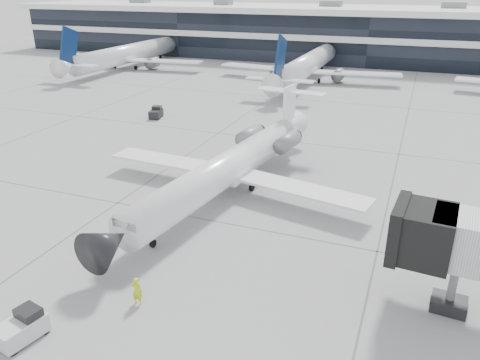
% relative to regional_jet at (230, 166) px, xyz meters
% --- Properties ---
extents(ground, '(220.00, 220.00, 0.00)m').
position_rel_regional_jet_xyz_m(ground, '(2.48, -5.22, -2.31)').
color(ground, gray).
rests_on(ground, ground).
extents(terminal, '(170.00, 22.00, 10.00)m').
position_rel_regional_jet_xyz_m(terminal, '(2.48, 76.78, 2.69)').
color(terminal, black).
rests_on(terminal, ground).
extents(bg_jet_left, '(32.00, 40.00, 9.60)m').
position_rel_regional_jet_xyz_m(bg_jet_left, '(-42.52, 49.78, -2.31)').
color(bg_jet_left, white).
rests_on(bg_jet_left, ground).
extents(bg_jet_center, '(32.00, 40.00, 9.60)m').
position_rel_regional_jet_xyz_m(bg_jet_center, '(-5.52, 49.78, -2.31)').
color(bg_jet_center, white).
rests_on(bg_jet_center, ground).
extents(regional_jet, '(23.45, 29.27, 6.76)m').
position_rel_regional_jet_xyz_m(regional_jet, '(0.00, 0.00, 0.00)').
color(regional_jet, white).
rests_on(regional_jet, ground).
extents(ramp_worker, '(0.64, 0.45, 1.67)m').
position_rel_regional_jet_xyz_m(ramp_worker, '(0.93, -15.42, -1.47)').
color(ramp_worker, '#C8E317').
rests_on(ramp_worker, ground).
extents(baggage_tug, '(1.85, 2.57, 1.48)m').
position_rel_regional_jet_xyz_m(baggage_tug, '(-2.81, -19.76, -1.65)').
color(baggage_tug, silver).
rests_on(baggage_tug, ground).
extents(traffic_cone, '(0.47, 0.47, 0.56)m').
position_rel_regional_jet_xyz_m(traffic_cone, '(-3.32, -0.66, -2.05)').
color(traffic_cone, orange).
rests_on(traffic_cone, ground).
extents(far_tug, '(1.83, 2.51, 1.44)m').
position_rel_regional_jet_xyz_m(far_tug, '(-17.70, 17.99, -1.66)').
color(far_tug, black).
rests_on(far_tug, ground).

